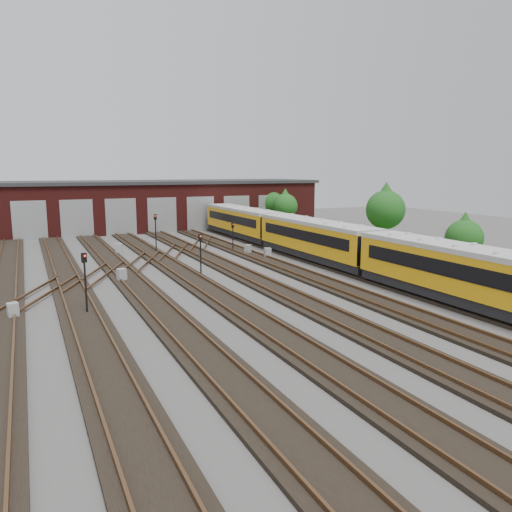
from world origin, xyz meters
name	(u,v)px	position (x,y,z in m)	size (l,w,h in m)	color
ground	(255,299)	(0.00, 0.00, 0.00)	(120.00, 120.00, 0.00)	#474442
track_network	(249,295)	(-0.17, 0.59, 0.11)	(30.40, 70.00, 0.33)	black
maintenance_shed	(128,205)	(-0.01, 39.97, 3.20)	(51.00, 12.50, 6.35)	#4E1513
grass_verge	(393,253)	(19.00, 10.00, 0.03)	(8.00, 55.00, 0.05)	#204F1A
metro_train	(315,239)	(10.00, 9.42, 1.96)	(2.86, 47.43, 3.19)	black
signal_mast_0	(85,276)	(-9.73, 0.70, 2.17)	(0.30, 0.29, 3.42)	black
signal_mast_1	(156,228)	(-1.31, 19.62, 2.33)	(0.31, 0.29, 3.66)	black
signal_mast_2	(233,233)	(5.74, 17.61, 1.76)	(0.26, 0.25, 2.72)	black
signal_mast_3	(201,249)	(-0.79, 7.99, 2.00)	(0.27, 0.26, 3.10)	black
relay_cabinet_0	(13,311)	(-13.35, 1.49, 0.45)	(0.54, 0.45, 0.90)	#989B9D
relay_cabinet_1	(119,249)	(-4.71, 20.18, 0.50)	(0.59, 0.50, 0.99)	#989B9D
relay_cabinet_2	(122,275)	(-6.58, 8.05, 0.49)	(0.58, 0.49, 0.97)	#989B9D
relay_cabinet_3	(268,253)	(6.93, 12.40, 0.46)	(0.56, 0.46, 0.93)	#989B9D
relay_cabinet_4	(248,250)	(6.18, 15.04, 0.45)	(0.54, 0.45, 0.90)	#989B9D
tree_0	(270,199)	(18.50, 35.00, 3.75)	(3.52, 3.52, 5.84)	#352917
tree_1	(285,203)	(18.64, 30.96, 3.47)	(3.26, 3.26, 5.40)	#352917
tree_2	(386,205)	(21.03, 13.79, 4.24)	(3.98, 3.98, 6.59)	#352917
tree_3	(464,234)	(17.68, 0.49, 3.01)	(2.83, 2.83, 4.68)	#352917
bush_1	(350,238)	(19.10, 17.04, 0.57)	(1.13, 1.13, 1.13)	#174C15
bush_2	(318,230)	(18.34, 22.29, 0.88)	(1.76, 1.76, 1.76)	#174C15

